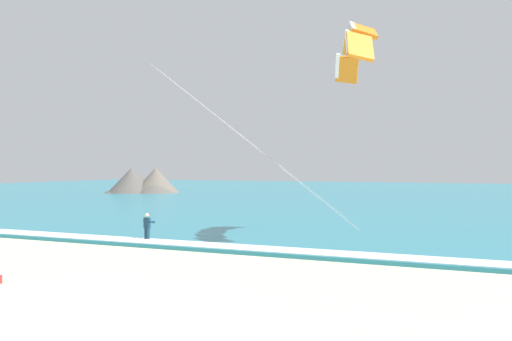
% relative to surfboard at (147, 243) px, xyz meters
% --- Properties ---
extents(ground_plane, '(200.00, 200.00, 0.00)m').
position_rel_surfboard_xyz_m(ground_plane, '(5.71, -13.13, -0.03)').
color(ground_plane, beige).
extents(sea, '(200.00, 120.00, 0.20)m').
position_rel_surfboard_xyz_m(sea, '(5.71, 58.41, 0.07)').
color(sea, teal).
rests_on(sea, ground).
extents(surf_foam, '(200.00, 1.67, 0.04)m').
position_rel_surfboard_xyz_m(surf_foam, '(5.71, -0.59, 0.19)').
color(surf_foam, white).
rests_on(surf_foam, sea).
extents(surfboard, '(0.49, 1.42, 0.09)m').
position_rel_surfboard_xyz_m(surfboard, '(0.00, 0.00, 0.00)').
color(surfboard, yellow).
rests_on(surfboard, ground).
extents(kitesurfer, '(0.55, 0.53, 1.69)m').
position_rel_surfboard_xyz_m(kitesurfer, '(0.00, 0.02, 0.91)').
color(kitesurfer, '#143347').
rests_on(kitesurfer, ground).
extents(kite_primary, '(12.62, 7.21, 10.85)m').
position_rel_surfboard_xyz_m(kite_primary, '(11.01, 3.72, 10.91)').
color(kite_primary, orange).
extents(headland_left, '(12.15, 9.75, 4.24)m').
position_rel_surfboard_xyz_m(headland_left, '(-31.84, 44.85, 1.78)').
color(headland_left, '#56514C').
rests_on(headland_left, ground).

